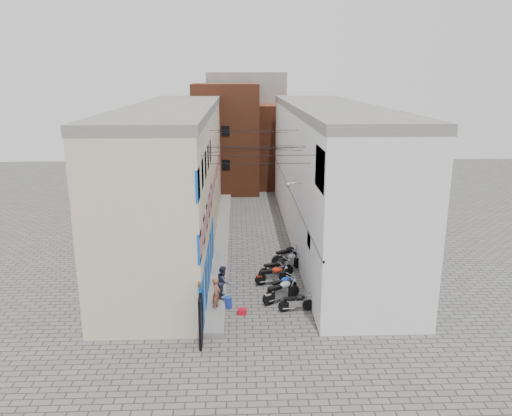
{
  "coord_description": "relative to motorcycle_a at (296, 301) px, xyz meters",
  "views": [
    {
      "loc": [
        -0.94,
        -19.01,
        10.86
      ],
      "look_at": [
        0.14,
        10.09,
        3.0
      ],
      "focal_mm": 35.0,
      "sensor_mm": 36.0,
      "label": 1
    }
  ],
  "objects": [
    {
      "name": "building_left",
      "position": [
        -6.73,
        10.54,
        4.0
      ],
      "size": [
        5.1,
        27.0,
        9.0
      ],
      "color": "beige",
      "rests_on": "ground"
    },
    {
      "name": "building_far_concrete",
      "position": [
        -1.75,
        31.59,
        5.0
      ],
      "size": [
        8.0,
        5.0,
        11.0
      ],
      "primitive_type": "cube",
      "color": "slate",
      "rests_on": "ground"
    },
    {
      "name": "motorcycle_c",
      "position": [
        -0.49,
        1.94,
        0.03
      ],
      "size": [
        1.84,
        1.48,
        1.06
      ],
      "primitive_type": null,
      "rotation": [
        0.0,
        0.0,
        -0.99
      ],
      "color": "#0C2EBB",
      "rests_on": "ground"
    },
    {
      "name": "motorcycle_f",
      "position": [
        0.13,
        5.02,
        0.08
      ],
      "size": [
        2.03,
        1.62,
        1.16
      ],
      "primitive_type": null,
      "rotation": [
        0.0,
        0.0,
        -1.0
      ],
      "color": "#ACACB1",
      "rests_on": "ground"
    },
    {
      "name": "water_jug_far",
      "position": [
        -3.3,
        0.79,
        -0.27
      ],
      "size": [
        0.33,
        0.33,
        0.46
      ],
      "primitive_type": "cylinder",
      "rotation": [
        0.0,
        0.0,
        0.15
      ],
      "color": "#2879C8",
      "rests_on": "ground"
    },
    {
      "name": "plinth",
      "position": [
        -3.8,
        10.59,
        -0.37
      ],
      "size": [
        0.9,
        26.0,
        0.25
      ],
      "primitive_type": "cube",
      "color": "slate",
      "rests_on": "ground"
    },
    {
      "name": "overhead_wires",
      "position": [
        -1.75,
        5.23,
        6.63
      ],
      "size": [
        5.8,
        13.02,
        1.32
      ],
      "color": "black",
      "rests_on": "ground"
    },
    {
      "name": "motorcycle_e",
      "position": [
        -0.64,
        4.06,
        0.1
      ],
      "size": [
        2.14,
        1.3,
        1.18
      ],
      "primitive_type": null,
      "rotation": [
        0.0,
        0.0,
        -1.23
      ],
      "color": "black",
      "rests_on": "ground"
    },
    {
      "name": "building_far_brick_right",
      "position": [
        1.25,
        27.59,
        3.5
      ],
      "size": [
        5.0,
        6.0,
        8.0
      ],
      "primitive_type": "cube",
      "color": "brown",
      "rests_on": "ground"
    },
    {
      "name": "motorcycle_a",
      "position": [
        0.0,
        0.0,
        0.0
      ],
      "size": [
        1.75,
        0.68,
        0.99
      ],
      "primitive_type": null,
      "rotation": [
        0.0,
        0.0,
        -1.49
      ],
      "color": "black",
      "rests_on": "ground"
    },
    {
      "name": "person_b",
      "position": [
        -3.45,
        1.15,
        0.56
      ],
      "size": [
        0.69,
        0.84,
        1.61
      ],
      "primitive_type": "imported",
      "rotation": [
        0.0,
        0.0,
        1.47
      ],
      "color": "#2D2D43",
      "rests_on": "plinth"
    },
    {
      "name": "red_crate",
      "position": [
        -2.56,
        -0.22,
        -0.36
      ],
      "size": [
        0.43,
        0.33,
        0.26
      ],
      "primitive_type": "cube",
      "rotation": [
        0.0,
        0.0,
        -0.03
      ],
      "color": "red",
      "rests_on": "ground"
    },
    {
      "name": "building_right",
      "position": [
        3.25,
        10.58,
        4.01
      ],
      "size": [
        5.94,
        26.0,
        9.0
      ],
      "color": "white",
      "rests_on": "ground"
    },
    {
      "name": "motorcycle_b",
      "position": [
        -0.62,
        1.06,
        0.12
      ],
      "size": [
        2.18,
        1.68,
        1.24
      ],
      "primitive_type": null,
      "rotation": [
        0.0,
        0.0,
        -1.03
      ],
      "color": "#9A999E",
      "rests_on": "ground"
    },
    {
      "name": "building_far_brick_left",
      "position": [
        -3.75,
        25.59,
        4.5
      ],
      "size": [
        6.0,
        6.0,
        10.0
      ],
      "primitive_type": "cube",
      "color": "brown",
      "rests_on": "ground"
    },
    {
      "name": "motorcycle_g",
      "position": [
        0.15,
        6.06,
        0.12
      ],
      "size": [
        2.17,
        1.7,
        1.24
      ],
      "primitive_type": null,
      "rotation": [
        0.0,
        0.0,
        -1.01
      ],
      "color": "black",
      "rests_on": "ground"
    },
    {
      "name": "ground",
      "position": [
        -1.75,
        -2.41,
        -0.5
      ],
      "size": [
        90.0,
        90.0,
        0.0
      ],
      "primitive_type": "plane",
      "color": "#5E5C59",
      "rests_on": "ground"
    },
    {
      "name": "motorcycle_d",
      "position": [
        -0.88,
        3.18,
        0.07
      ],
      "size": [
        2.04,
        1.02,
        1.13
      ],
      "primitive_type": null,
      "rotation": [
        0.0,
        0.0,
        -1.36
      ],
      "color": "#A01E0B",
      "rests_on": "ground"
    },
    {
      "name": "water_jug_near",
      "position": [
        -3.21,
        0.47,
        -0.22
      ],
      "size": [
        0.4,
        0.4,
        0.55
      ],
      "primitive_type": "cylinder",
      "rotation": [
        0.0,
        0.0,
        -0.15
      ],
      "color": "#2034A3",
      "rests_on": "ground"
    },
    {
      "name": "person_a",
      "position": [
        -3.75,
        -0.04,
        0.5
      ],
      "size": [
        0.45,
        0.6,
        1.5
      ],
      "primitive_type": "imported",
      "rotation": [
        0.0,
        0.0,
        1.39
      ],
      "color": "#A0573A",
      "rests_on": "plinth"
    },
    {
      "name": "far_shopfront",
      "position": [
        -1.75,
        22.79,
        0.7
      ],
      "size": [
        2.0,
        0.3,
        2.4
      ],
      "primitive_type": "cube",
      "color": "black",
      "rests_on": "ground"
    }
  ]
}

